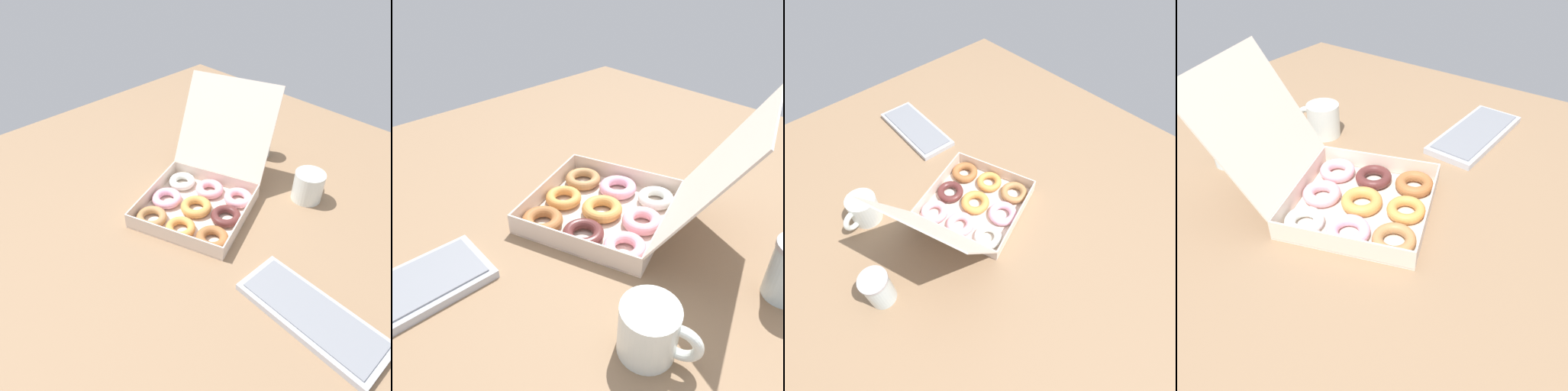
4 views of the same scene
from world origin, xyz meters
TOP-DOWN VIEW (x-y plane):
  - ground_plane at (0.00, 0.00)cm, footprint 180.00×180.00cm
  - donut_box at (0.19, -0.73)cm, footprint 45.61×55.27cm
  - keyboard at (47.61, -11.12)cm, footprint 36.04×15.83cm
  - coffee_mug at (21.64, 27.17)cm, footprint 9.59×13.37cm
  - glass_jar at (-5.48, 37.25)cm, footprint 7.77×7.77cm

SIDE VIEW (x-z plane):
  - ground_plane at x=0.00cm, z-range -2.00..0.00cm
  - keyboard at x=47.61cm, z-range -0.04..2.16cm
  - donut_box at x=0.19cm, z-range -12.32..19.87cm
  - coffee_mug at x=21.64cm, z-range 0.13..9.98cm
  - glass_jar at x=-5.48cm, z-range 0.05..12.36cm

